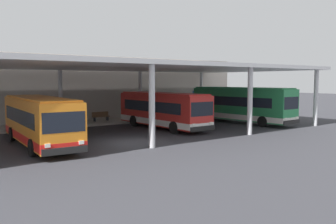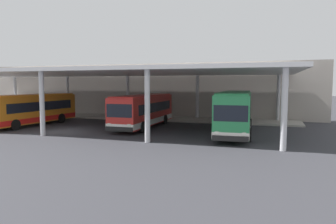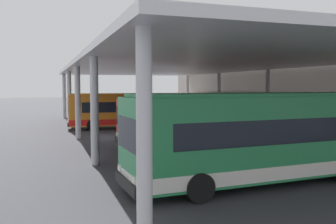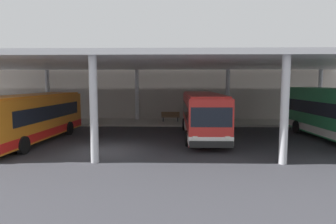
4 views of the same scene
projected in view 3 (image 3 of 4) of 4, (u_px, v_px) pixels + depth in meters
ground_plane at (113, 137)px, 27.32m from camera, size 200.00×200.00×0.00m
platform_kerb at (249, 130)px, 31.09m from camera, size 42.00×4.50×0.18m
station_building_facade at (282, 91)px, 31.89m from camera, size 48.00×1.60×6.87m
canopy_shelter at (181, 68)px, 28.71m from camera, size 40.00×17.00×5.55m
bus_nearest_bay at (128, 110)px, 33.13m from camera, size 3.16×10.66×3.17m
bus_second_bay at (201, 120)px, 23.06m from camera, size 2.78×10.55×3.17m
bus_middle_bay at (265, 137)px, 14.25m from camera, size 3.12×11.44×3.57m
bench_waiting at (274, 128)px, 27.79m from camera, size 1.80×0.45×0.92m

